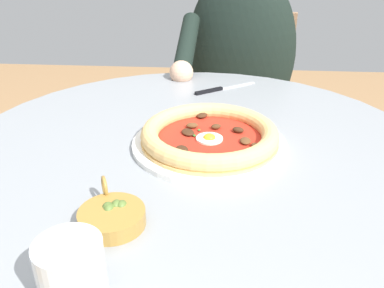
{
  "coord_description": "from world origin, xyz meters",
  "views": [
    {
      "loc": [
        -0.74,
        -0.05,
        1.1
      ],
      "look_at": [
        0.01,
        0.01,
        0.72
      ],
      "focal_mm": 38.2,
      "sensor_mm": 36.0,
      "label": 1
    }
  ],
  "objects_px": {
    "water_glass": "(72,276)",
    "olive_pan": "(112,216)",
    "pizza_on_plate": "(210,137)",
    "steak_knife": "(217,89)",
    "cafe_chair_diner": "(242,99)",
    "diner_person": "(237,107)",
    "dining_table": "(195,202)"
  },
  "relations": [
    {
      "from": "water_glass",
      "to": "olive_pan",
      "type": "distance_m",
      "value": 0.14
    },
    {
      "from": "olive_pan",
      "to": "pizza_on_plate",
      "type": "bearing_deg",
      "value": -26.77
    },
    {
      "from": "pizza_on_plate",
      "to": "steak_knife",
      "type": "distance_m",
      "value": 0.33
    },
    {
      "from": "water_glass",
      "to": "steak_knife",
      "type": "xyz_separation_m",
      "value": [
        0.73,
        -0.15,
        -0.03
      ]
    },
    {
      "from": "pizza_on_plate",
      "to": "olive_pan",
      "type": "height_order",
      "value": "olive_pan"
    },
    {
      "from": "olive_pan",
      "to": "cafe_chair_diner",
      "type": "relative_size",
      "value": 0.14
    },
    {
      "from": "diner_person",
      "to": "cafe_chair_diner",
      "type": "distance_m",
      "value": 0.14
    },
    {
      "from": "olive_pan",
      "to": "water_glass",
      "type": "bearing_deg",
      "value": 176.99
    },
    {
      "from": "steak_knife",
      "to": "olive_pan",
      "type": "bearing_deg",
      "value": 166.84
    },
    {
      "from": "pizza_on_plate",
      "to": "cafe_chair_diner",
      "type": "distance_m",
      "value": 0.89
    },
    {
      "from": "pizza_on_plate",
      "to": "olive_pan",
      "type": "relative_size",
      "value": 2.63
    },
    {
      "from": "olive_pan",
      "to": "diner_person",
      "type": "distance_m",
      "value": 1.01
    },
    {
      "from": "water_glass",
      "to": "steak_knife",
      "type": "relative_size",
      "value": 0.49
    },
    {
      "from": "water_glass",
      "to": "steak_knife",
      "type": "bearing_deg",
      "value": -11.26
    },
    {
      "from": "dining_table",
      "to": "cafe_chair_diner",
      "type": "xyz_separation_m",
      "value": [
        0.84,
        -0.13,
        -0.07
      ]
    },
    {
      "from": "water_glass",
      "to": "diner_person",
      "type": "bearing_deg",
      "value": -11.06
    },
    {
      "from": "olive_pan",
      "to": "cafe_chair_diner",
      "type": "distance_m",
      "value": 1.16
    },
    {
      "from": "steak_knife",
      "to": "dining_table",
      "type": "bearing_deg",
      "value": 173.32
    },
    {
      "from": "steak_knife",
      "to": "water_glass",
      "type": "bearing_deg",
      "value": 168.74
    },
    {
      "from": "steak_knife",
      "to": "diner_person",
      "type": "xyz_separation_m",
      "value": [
        0.38,
        -0.07,
        -0.2
      ]
    },
    {
      "from": "water_glass",
      "to": "diner_person",
      "type": "height_order",
      "value": "diner_person"
    },
    {
      "from": "dining_table",
      "to": "water_glass",
      "type": "bearing_deg",
      "value": 165.25
    },
    {
      "from": "steak_knife",
      "to": "olive_pan",
      "type": "xyz_separation_m",
      "value": [
        -0.59,
        0.14,
        0.01
      ]
    },
    {
      "from": "water_glass",
      "to": "cafe_chair_diner",
      "type": "relative_size",
      "value": 0.1
    },
    {
      "from": "cafe_chair_diner",
      "to": "steak_knife",
      "type": "bearing_deg",
      "value": 169.6
    },
    {
      "from": "dining_table",
      "to": "steak_knife",
      "type": "distance_m",
      "value": 0.36
    },
    {
      "from": "water_glass",
      "to": "pizza_on_plate",
      "type": "bearing_deg",
      "value": -19.1
    },
    {
      "from": "olive_pan",
      "to": "diner_person",
      "type": "relative_size",
      "value": 0.1
    },
    {
      "from": "pizza_on_plate",
      "to": "diner_person",
      "type": "height_order",
      "value": "diner_person"
    },
    {
      "from": "dining_table",
      "to": "diner_person",
      "type": "height_order",
      "value": "diner_person"
    },
    {
      "from": "pizza_on_plate",
      "to": "olive_pan",
      "type": "bearing_deg",
      "value": 153.23
    },
    {
      "from": "cafe_chair_diner",
      "to": "diner_person",
      "type": "bearing_deg",
      "value": 170.35
    }
  ]
}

